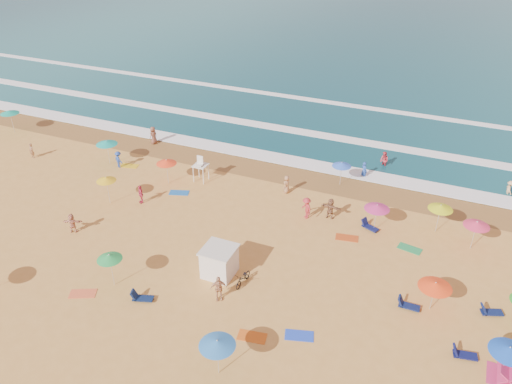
% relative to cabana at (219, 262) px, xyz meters
% --- Properties ---
extents(ground, '(220.00, 220.00, 0.00)m').
position_rel_cabana_xyz_m(ground, '(-3.13, 2.75, -1.00)').
color(ground, gold).
rests_on(ground, ground).
extents(ocean, '(220.00, 140.00, 0.18)m').
position_rel_cabana_xyz_m(ocean, '(-3.13, 86.75, -1.00)').
color(ocean, '#0C4756').
rests_on(ocean, ground).
extents(wet_sand, '(220.00, 220.00, 0.00)m').
position_rel_cabana_xyz_m(wet_sand, '(-3.13, 15.25, -0.99)').
color(wet_sand, olive).
rests_on(wet_sand, ground).
extents(surf_foam, '(200.00, 18.70, 0.05)m').
position_rel_cabana_xyz_m(surf_foam, '(-3.13, 24.07, -0.90)').
color(surf_foam, white).
rests_on(surf_foam, ground).
extents(cabana, '(2.00, 2.00, 2.00)m').
position_rel_cabana_xyz_m(cabana, '(0.00, 0.00, 0.00)').
color(cabana, white).
rests_on(cabana, ground).
extents(cabana_roof, '(2.20, 2.20, 0.12)m').
position_rel_cabana_xyz_m(cabana_roof, '(0.00, 0.00, 1.06)').
color(cabana_roof, silver).
rests_on(cabana_roof, cabana).
extents(bicycle, '(0.79, 1.85, 0.95)m').
position_rel_cabana_xyz_m(bicycle, '(1.90, -0.30, -0.53)').
color(bicycle, black).
rests_on(bicycle, ground).
extents(lifeguard_stand, '(1.20, 1.20, 2.10)m').
position_rel_cabana_xyz_m(lifeguard_stand, '(-7.45, 11.02, 0.05)').
color(lifeguard_stand, white).
rests_on(lifeguard_stand, ground).
extents(beach_umbrellas, '(52.17, 31.68, 0.78)m').
position_rel_cabana_xyz_m(beach_umbrellas, '(-3.15, 2.56, 1.16)').
color(beach_umbrellas, '#CA2D77').
rests_on(beach_umbrellas, ground).
extents(loungers, '(46.42, 19.78, 0.34)m').
position_rel_cabana_xyz_m(loungers, '(2.36, -1.45, -0.83)').
color(loungers, '#0E1D48').
rests_on(loungers, ground).
extents(towels, '(47.47, 27.00, 0.03)m').
position_rel_cabana_xyz_m(towels, '(-1.88, 1.85, -0.98)').
color(towels, red).
rests_on(towels, ground).
extents(beachgoers, '(43.92, 28.93, 2.12)m').
position_rel_cabana_xyz_m(beachgoers, '(-3.78, 8.32, -0.19)').
color(beachgoers, tan).
rests_on(beachgoers, ground).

